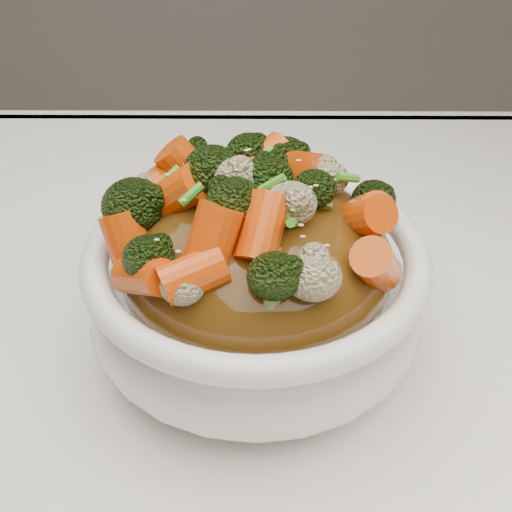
# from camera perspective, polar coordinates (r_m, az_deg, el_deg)

# --- Properties ---
(tablecloth) EXTENTS (1.20, 0.80, 0.04)m
(tablecloth) POSITION_cam_1_polar(r_m,az_deg,el_deg) (0.48, 4.15, -12.64)
(tablecloth) COLOR white
(tablecloth) RESTS_ON dining_table
(bowl) EXTENTS (0.28, 0.28, 0.08)m
(bowl) POSITION_cam_1_polar(r_m,az_deg,el_deg) (0.46, -0.00, -3.20)
(bowl) COLOR white
(bowl) RESTS_ON tablecloth
(sauce_base) EXTENTS (0.23, 0.23, 0.09)m
(sauce_base) POSITION_cam_1_polar(r_m,az_deg,el_deg) (0.45, -0.00, -0.31)
(sauce_base) COLOR #50310D
(sauce_base) RESTS_ON bowl
(carrots) EXTENTS (0.23, 0.23, 0.05)m
(carrots) POSITION_cam_1_polar(r_m,az_deg,el_deg) (0.41, -0.00, 6.61)
(carrots) COLOR #DD4807
(carrots) RESTS_ON sauce_base
(broccoli) EXTENTS (0.23, 0.23, 0.04)m
(broccoli) POSITION_cam_1_polar(r_m,az_deg,el_deg) (0.41, -0.00, 6.49)
(broccoli) COLOR black
(broccoli) RESTS_ON sauce_base
(cauliflower) EXTENTS (0.23, 0.23, 0.04)m
(cauliflower) POSITION_cam_1_polar(r_m,az_deg,el_deg) (0.41, -0.00, 6.25)
(cauliflower) COLOR #C4B686
(cauliflower) RESTS_ON sauce_base
(scallions) EXTENTS (0.17, 0.17, 0.02)m
(scallions) POSITION_cam_1_polar(r_m,az_deg,el_deg) (0.41, -0.00, 6.73)
(scallions) COLOR green
(scallions) RESTS_ON sauce_base
(sesame_seeds) EXTENTS (0.20, 0.20, 0.01)m
(sesame_seeds) POSITION_cam_1_polar(r_m,az_deg,el_deg) (0.41, -0.00, 6.73)
(sesame_seeds) COLOR beige
(sesame_seeds) RESTS_ON sauce_base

